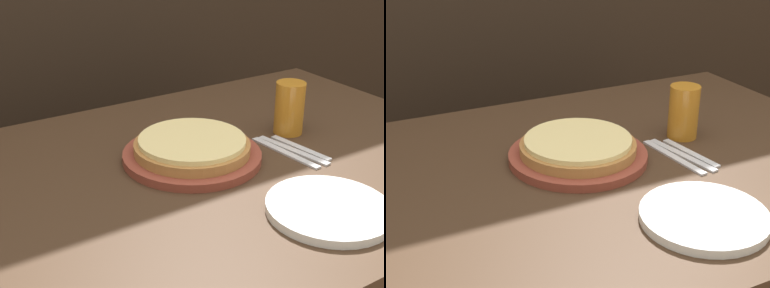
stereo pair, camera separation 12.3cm
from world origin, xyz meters
TOP-DOWN VIEW (x-y plane):
  - pizza_on_board at (-0.02, 0.05)m, footprint 0.33×0.33m
  - beer_glass at (0.28, 0.05)m, footprint 0.08×0.08m
  - dinner_plate at (0.08, -0.30)m, footprint 0.25×0.25m
  - fork at (0.19, -0.04)m, footprint 0.04×0.21m
  - dinner_knife at (0.21, -0.04)m, footprint 0.05×0.21m
  - spoon at (0.24, -0.04)m, footprint 0.04×0.18m

SIDE VIEW (x-z plane):
  - fork at x=0.19m, z-range 0.77..0.77m
  - dinner_knife at x=0.21m, z-range 0.77..0.77m
  - spoon at x=0.24m, z-range 0.77..0.77m
  - dinner_plate at x=0.08m, z-range 0.77..0.79m
  - pizza_on_board at x=-0.02m, z-range 0.77..0.82m
  - beer_glass at x=0.28m, z-range 0.77..0.91m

